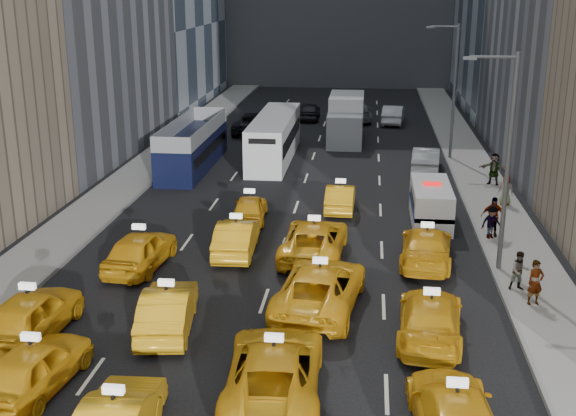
{
  "coord_description": "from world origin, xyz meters",
  "views": [
    {
      "loc": [
        3.69,
        -16.76,
        11.54
      ],
      "look_at": [
        0.3,
        13.46,
        2.0
      ],
      "focal_mm": 45.0,
      "sensor_mm": 36.0,
      "label": 1
    }
  ],
  "objects_px": {
    "nypd_van": "(431,204)",
    "pedestrian_0": "(535,283)",
    "double_decker": "(193,145)",
    "box_truck": "(346,119)",
    "city_bus": "(274,138)"
  },
  "relations": [
    {
      "from": "nypd_van",
      "to": "double_decker",
      "type": "relative_size",
      "value": 0.46
    },
    {
      "from": "box_truck",
      "to": "pedestrian_0",
      "type": "height_order",
      "value": "box_truck"
    },
    {
      "from": "double_decker",
      "to": "box_truck",
      "type": "xyz_separation_m",
      "value": [
        9.54,
        9.37,
        0.16
      ]
    },
    {
      "from": "nypd_van",
      "to": "box_truck",
      "type": "xyz_separation_m",
      "value": [
        -4.92,
        19.05,
        0.73
      ]
    },
    {
      "from": "nypd_van",
      "to": "double_decker",
      "type": "height_order",
      "value": "double_decker"
    },
    {
      "from": "double_decker",
      "to": "city_bus",
      "type": "bearing_deg",
      "value": 37.93
    },
    {
      "from": "nypd_van",
      "to": "double_decker",
      "type": "distance_m",
      "value": 17.41
    },
    {
      "from": "nypd_van",
      "to": "double_decker",
      "type": "xyz_separation_m",
      "value": [
        -14.46,
        9.69,
        0.57
      ]
    },
    {
      "from": "city_bus",
      "to": "pedestrian_0",
      "type": "height_order",
      "value": "city_bus"
    },
    {
      "from": "double_decker",
      "to": "box_truck",
      "type": "height_order",
      "value": "box_truck"
    },
    {
      "from": "double_decker",
      "to": "city_bus",
      "type": "relative_size",
      "value": 0.92
    },
    {
      "from": "box_truck",
      "to": "pedestrian_0",
      "type": "relative_size",
      "value": 4.4
    },
    {
      "from": "box_truck",
      "to": "city_bus",
      "type": "bearing_deg",
      "value": -121.66
    },
    {
      "from": "nypd_van",
      "to": "pedestrian_0",
      "type": "bearing_deg",
      "value": -73.54
    },
    {
      "from": "double_decker",
      "to": "pedestrian_0",
      "type": "xyz_separation_m",
      "value": [
        17.51,
        -19.38,
        -0.5
      ]
    }
  ]
}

